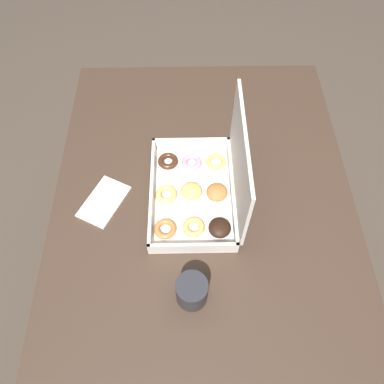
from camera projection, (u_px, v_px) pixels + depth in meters
name	position (u px, v px, depth m)	size (l,w,h in m)	color
ground_plane	(199.00, 292.00, 1.64)	(8.00, 8.00, 0.00)	#42382D
dining_table	(203.00, 227.00, 1.10)	(1.15, 0.82, 0.74)	#38281E
donut_box	(206.00, 185.00, 0.99)	(0.34, 0.23, 0.26)	silver
coffee_mug	(192.00, 291.00, 0.85)	(0.07, 0.07, 0.08)	#232328
paper_napkin	(104.00, 201.00, 1.02)	(0.17, 0.14, 0.01)	silver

